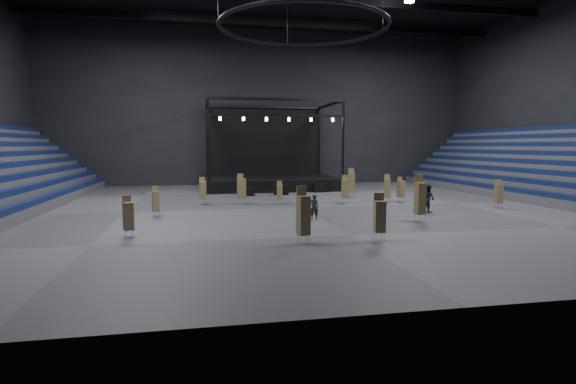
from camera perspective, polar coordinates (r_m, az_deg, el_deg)
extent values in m
plane|color=#424244|center=(33.33, 1.88, -1.99)|extent=(50.00, 50.00, 0.00)
cube|color=black|center=(53.86, -3.16, 10.63)|extent=(50.00, 0.20, 18.00)
cube|color=black|center=(34.12, -29.29, -0.96)|extent=(0.59, 40.00, 0.40)
cube|color=black|center=(34.34, -30.78, 0.26)|extent=(0.59, 40.00, 0.40)
cube|color=black|center=(34.60, -32.25, 1.46)|extent=(0.59, 40.00, 0.40)
cube|color=#49494B|center=(43.37, 30.64, -0.48)|extent=(7.20, 40.00, 0.75)
cube|color=black|center=(41.21, 27.26, 0.20)|extent=(0.59, 40.00, 0.40)
cube|color=#49494B|center=(43.63, 31.10, 0.03)|extent=(6.30, 40.00, 1.50)
cube|color=black|center=(41.71, 28.28, 1.25)|extent=(0.59, 40.00, 0.40)
cube|color=#49494B|center=(43.90, 31.57, 0.52)|extent=(5.40, 40.00, 2.25)
cube|color=black|center=(42.24, 29.28, 2.27)|extent=(0.59, 40.00, 0.40)
cube|color=#49494B|center=(44.18, 32.02, 1.02)|extent=(4.50, 40.00, 3.00)
cube|color=black|center=(42.79, 30.25, 3.26)|extent=(0.59, 40.00, 0.40)
cube|color=#49494B|center=(44.46, 32.47, 1.50)|extent=(3.60, 40.00, 3.75)
cube|color=black|center=(43.37, 31.20, 4.23)|extent=(0.59, 40.00, 0.40)
cube|color=black|center=(43.98, 32.12, 5.17)|extent=(0.59, 40.00, 0.40)
cube|color=black|center=(48.40, -2.21, 1.20)|extent=(14.00, 10.00, 1.20)
cube|color=black|center=(52.99, -3.03, 6.59)|extent=(13.30, 0.30, 8.00)
cylinder|color=black|center=(43.08, -10.05, 6.52)|extent=(0.24, 0.24, 7.80)
cylinder|color=black|center=(52.28, -10.23, 6.40)|extent=(0.24, 0.24, 7.80)
cylinder|color=black|center=(45.28, 7.01, 6.54)|extent=(0.24, 0.24, 7.80)
cylinder|color=black|center=(54.11, 3.98, 6.46)|extent=(0.24, 0.24, 7.80)
cube|color=black|center=(43.92, -1.32, 11.70)|extent=(13.40, 0.25, 0.25)
cube|color=black|center=(52.97, -3.02, 10.71)|extent=(13.40, 0.25, 0.25)
cube|color=black|center=(43.79, -1.31, 9.74)|extent=(13.40, 0.20, 0.20)
cylinder|color=white|center=(43.18, -8.62, 9.20)|extent=(0.24, 0.24, 0.35)
cylinder|color=white|center=(43.34, -5.67, 9.23)|extent=(0.24, 0.24, 0.35)
cylinder|color=white|center=(43.60, -2.76, 9.23)|extent=(0.24, 0.24, 0.35)
cylinder|color=white|center=(43.97, 0.12, 9.21)|extent=(0.24, 0.24, 0.35)
cylinder|color=white|center=(44.44, 2.94, 9.16)|extent=(0.24, 0.24, 0.35)
cylinder|color=white|center=(45.02, 5.69, 9.10)|extent=(0.24, 0.24, 0.35)
torus|color=black|center=(34.06, 1.96, 20.22)|extent=(12.30, 12.30, 0.30)
cylinder|color=black|center=(40.37, -0.08, 21.61)|extent=(0.04, 0.04, 5.00)
cube|color=black|center=(49.38, -2.20, 20.73)|extent=(49.00, 0.35, 0.70)
cube|color=white|center=(41.88, 15.19, 22.40)|extent=(0.60, 0.60, 0.25)
cube|color=black|center=(41.26, -5.18, 0.08)|extent=(1.33, 1.04, 0.79)
cube|color=black|center=(41.82, -0.87, 0.26)|extent=(1.46, 0.91, 0.91)
cube|color=black|center=(44.37, 4.05, 0.55)|extent=(1.34, 0.71, 0.87)
cylinder|color=silver|center=(35.37, -11.06, -1.30)|extent=(0.03, 0.03, 0.41)
cylinder|color=silver|center=(35.76, -11.06, -1.23)|extent=(0.03, 0.03, 0.41)
cylinder|color=silver|center=(35.37, -10.43, -1.29)|extent=(0.03, 0.03, 0.41)
cylinder|color=silver|center=(35.76, -10.44, -1.21)|extent=(0.03, 0.03, 0.41)
cube|color=olive|center=(35.46, -10.77, 0.19)|extent=(0.55, 0.55, 1.40)
cube|color=olive|center=(35.61, -10.84, 1.26)|extent=(0.47, 0.13, 0.77)
cylinder|color=silver|center=(20.92, 1.53, -6.16)|extent=(0.03, 0.03, 0.43)
cylinder|color=silver|center=(21.31, 1.29, -5.94)|extent=(0.03, 0.03, 0.43)
cylinder|color=silver|center=(21.01, 2.62, -6.12)|extent=(0.03, 0.03, 0.43)
cylinder|color=silver|center=(21.40, 2.36, -5.89)|extent=(0.03, 0.03, 0.43)
cube|color=olive|center=(20.96, 1.96, -2.99)|extent=(0.62, 0.62, 1.84)
cube|color=olive|center=(21.03, 1.71, -0.57)|extent=(0.50, 0.17, 1.01)
cylinder|color=silver|center=(36.09, 25.06, -1.63)|extent=(0.03, 0.03, 0.39)
cylinder|color=silver|center=(36.39, 24.72, -1.56)|extent=(0.03, 0.03, 0.39)
cylinder|color=silver|center=(36.31, 25.54, -1.61)|extent=(0.03, 0.03, 0.39)
cylinder|color=silver|center=(36.60, 25.19, -1.54)|extent=(0.03, 0.03, 0.39)
cube|color=olive|center=(36.25, 25.19, -0.18)|extent=(0.50, 0.50, 1.39)
cube|color=olive|center=(36.36, 25.07, 0.86)|extent=(0.45, 0.09, 0.77)
cylinder|color=silver|center=(30.04, -16.74, -2.79)|extent=(0.03, 0.03, 0.35)
cylinder|color=silver|center=(30.36, -16.68, -2.69)|extent=(0.03, 0.03, 0.35)
cylinder|color=silver|center=(30.00, -16.11, -2.78)|extent=(0.03, 0.03, 0.35)
cylinder|color=silver|center=(30.33, -16.05, -2.68)|extent=(0.03, 0.03, 0.35)
cube|color=olive|center=(30.07, -16.44, -1.15)|extent=(0.51, 0.51, 1.34)
cube|color=olive|center=(30.17, -16.52, 0.06)|extent=(0.40, 0.15, 0.74)
cylinder|color=silver|center=(39.98, 7.85, -0.39)|extent=(0.03, 0.03, 0.45)
cylinder|color=silver|center=(40.38, 7.65, -0.33)|extent=(0.03, 0.03, 0.45)
cylinder|color=silver|center=(40.12, 8.42, -0.38)|extent=(0.03, 0.03, 0.45)
cylinder|color=silver|center=(40.52, 8.22, -0.32)|extent=(0.03, 0.03, 0.45)
cube|color=olive|center=(40.15, 8.06, 1.19)|extent=(0.62, 0.62, 1.73)
cube|color=olive|center=(40.31, 8.02, 2.37)|extent=(0.52, 0.15, 0.95)
cylinder|color=silver|center=(35.30, -6.21, -1.21)|extent=(0.03, 0.03, 0.45)
cylinder|color=silver|center=(35.73, -6.27, -1.13)|extent=(0.03, 0.03, 0.45)
cylinder|color=silver|center=(35.34, -5.52, -1.19)|extent=(0.03, 0.03, 0.45)
cylinder|color=silver|center=(35.76, -5.59, -1.11)|extent=(0.03, 0.03, 0.45)
cube|color=olive|center=(35.42, -5.92, 0.45)|extent=(0.69, 0.69, 1.56)
cube|color=olive|center=(35.56, -6.09, 1.65)|extent=(0.51, 0.24, 0.86)
cylinder|color=silver|center=(36.94, 12.30, -1.04)|extent=(0.03, 0.03, 0.39)
cylinder|color=silver|center=(37.28, 12.08, -0.97)|extent=(0.03, 0.03, 0.39)
cylinder|color=silver|center=(37.08, 12.83, -1.03)|extent=(0.03, 0.03, 0.39)
cylinder|color=silver|center=(37.42, 12.60, -0.96)|extent=(0.03, 0.03, 0.39)
cube|color=olive|center=(37.08, 12.48, 0.47)|extent=(0.59, 0.59, 1.53)
cube|color=olive|center=(37.21, 12.48, 1.59)|extent=(0.44, 0.19, 0.84)
cylinder|color=silver|center=(35.97, 6.99, -1.09)|extent=(0.03, 0.03, 0.44)
cylinder|color=silver|center=(36.37, 6.79, -1.01)|extent=(0.03, 0.03, 0.44)
cylinder|color=silver|center=(36.10, 7.63, -1.07)|extent=(0.03, 0.03, 0.44)
cylinder|color=silver|center=(36.50, 7.42, -0.99)|extent=(0.03, 0.03, 0.44)
cube|color=olive|center=(36.13, 7.23, 0.45)|extent=(0.69, 0.69, 1.45)
cube|color=olive|center=(36.30, 7.26, 1.54)|extent=(0.50, 0.24, 0.80)
cylinder|color=silver|center=(34.87, -1.29, -1.35)|extent=(0.03, 0.03, 0.34)
cylinder|color=silver|center=(35.19, -1.38, -1.28)|extent=(0.03, 0.03, 0.34)
cylinder|color=silver|center=(34.93, -0.76, -1.34)|extent=(0.03, 0.03, 0.34)
cylinder|color=silver|center=(35.25, -0.85, -1.27)|extent=(0.03, 0.03, 0.34)
cube|color=olive|center=(34.97, -1.07, -0.04)|extent=(0.46, 0.46, 1.22)
cube|color=olive|center=(35.09, -1.09, 0.90)|extent=(0.40, 0.09, 0.67)
cylinder|color=silver|center=(23.88, -20.02, -5.08)|extent=(0.03, 0.03, 0.37)
cylinder|color=silver|center=(24.22, -19.90, -4.93)|extent=(0.03, 0.03, 0.37)
cylinder|color=silver|center=(23.83, -19.19, -5.08)|extent=(0.03, 0.03, 0.37)
cylinder|color=silver|center=(24.16, -19.08, -4.92)|extent=(0.03, 0.03, 0.37)
cube|color=olive|center=(23.87, -19.62, -2.92)|extent=(0.58, 0.58, 1.40)
cube|color=olive|center=(23.96, -19.80, -1.33)|extent=(0.41, 0.23, 0.77)
cylinder|color=silver|center=(22.04, 11.22, -5.66)|extent=(0.03, 0.03, 0.42)
cylinder|color=silver|center=(22.41, 10.83, -5.46)|extent=(0.03, 0.03, 0.42)
cylinder|color=silver|center=(22.20, 12.19, -5.60)|extent=(0.03, 0.03, 0.42)
cylinder|color=silver|center=(22.56, 11.78, -5.41)|extent=(0.03, 0.03, 0.42)
cube|color=olive|center=(22.13, 11.56, -3.07)|extent=(0.57, 0.57, 1.52)
cube|color=olive|center=(22.23, 11.45, -1.17)|extent=(0.49, 0.12, 0.84)
cylinder|color=silver|center=(37.52, 13.99, -0.97)|extent=(0.03, 0.03, 0.39)
cylinder|color=silver|center=(37.86, 13.76, -0.90)|extent=(0.03, 0.03, 0.39)
cylinder|color=silver|center=(37.68, 14.51, -0.95)|extent=(0.03, 0.03, 0.39)
cylinder|color=silver|center=(38.02, 14.27, -0.89)|extent=(0.03, 0.03, 0.39)
cube|color=olive|center=(37.68, 14.17, 0.38)|extent=(0.58, 0.58, 1.34)
cube|color=olive|center=(37.78, 14.00, 1.34)|extent=(0.45, 0.18, 0.74)
cylinder|color=silver|center=(28.14, 16.17, -3.24)|extent=(0.03, 0.03, 0.44)
cylinder|color=silver|center=(28.51, 15.78, -3.12)|extent=(0.03, 0.03, 0.44)
cylinder|color=silver|center=(28.34, 16.93, -3.21)|extent=(0.03, 0.03, 0.44)
cylinder|color=silver|center=(28.71, 16.54, -3.08)|extent=(0.03, 0.03, 0.44)
cube|color=olive|center=(28.27, 16.43, -0.80)|extent=(0.57, 0.57, 1.92)
cube|color=olive|center=(28.37, 16.25, 1.08)|extent=(0.51, 0.10, 1.05)
imported|color=black|center=(28.02, 3.32, -1.90)|extent=(0.63, 0.47, 1.56)
imported|color=black|center=(32.40, 17.38, -0.79)|extent=(0.85, 1.02, 1.91)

